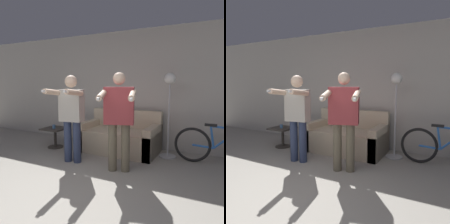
# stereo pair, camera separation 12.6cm
# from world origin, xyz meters

# --- Properties ---
(ground_plane) EXTENTS (16.00, 16.00, 0.00)m
(ground_plane) POSITION_xyz_m (0.00, 0.00, 0.00)
(ground_plane) COLOR gray
(wall_back) EXTENTS (10.00, 0.05, 2.60)m
(wall_back) POSITION_xyz_m (0.00, 3.13, 1.30)
(wall_back) COLOR #B7B2A8
(wall_back) RESTS_ON ground_plane
(couch) EXTENTS (1.61, 0.88, 0.85)m
(couch) POSITION_xyz_m (-0.15, 2.59, 0.28)
(couch) COLOR beige
(couch) RESTS_ON ground_plane
(person_left) EXTENTS (0.55, 0.72, 1.58)m
(person_left) POSITION_xyz_m (-0.65, 1.59, 0.91)
(person_left) COLOR #2D3856
(person_left) RESTS_ON ground_plane
(person_right) EXTENTS (0.67, 0.78, 1.61)m
(person_right) POSITION_xyz_m (0.29, 1.59, 0.93)
(person_right) COLOR #6B604C
(person_right) RESTS_ON ground_plane
(cat) EXTENTS (0.49, 0.15, 0.16)m
(cat) POSITION_xyz_m (-0.35, 2.93, 0.92)
(cat) COLOR #B7AD9E
(cat) RESTS_ON couch
(floor_lamp) EXTENTS (0.32, 0.32, 1.63)m
(floor_lamp) POSITION_xyz_m (0.85, 2.66, 1.20)
(floor_lamp) COLOR #B2B2B7
(floor_lamp) RESTS_ON ground_plane
(side_table) EXTENTS (0.49, 0.49, 0.44)m
(side_table) POSITION_xyz_m (-1.56, 2.18, 0.32)
(side_table) COLOR #38332D
(side_table) RESTS_ON ground_plane
(cup) EXTENTS (0.07, 0.07, 0.09)m
(cup) POSITION_xyz_m (-1.54, 2.12, 0.49)
(cup) COLOR #3D6693
(cup) RESTS_ON side_table
(bicycle) EXTENTS (1.57, 0.07, 0.73)m
(bicycle) POSITION_xyz_m (1.77, 2.58, 0.34)
(bicycle) COLOR black
(bicycle) RESTS_ON ground_plane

